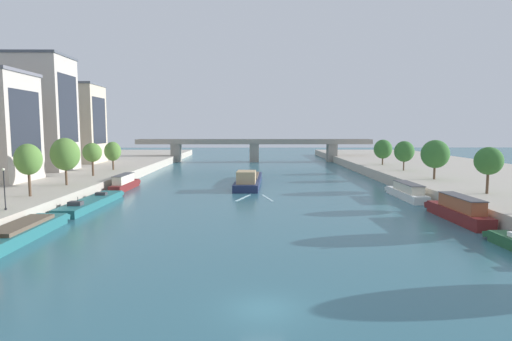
{
  "coord_description": "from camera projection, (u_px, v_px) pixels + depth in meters",
  "views": [
    {
      "loc": [
        -0.64,
        -22.85,
        10.28
      ],
      "look_at": [
        0.0,
        44.88,
        3.41
      ],
      "focal_mm": 29.36,
      "sensor_mm": 36.0,
      "label": 1
    }
  ],
  "objects": [
    {
      "name": "moored_boat_left_lone",
      "position": [
        92.0,
        202.0,
        55.14
      ],
      "size": [
        3.54,
        16.61,
        2.08
      ],
      "color": "#23666B",
      "rests_on": "ground"
    },
    {
      "name": "ground_plane",
      "position": [
        263.0,
        310.0,
        23.78
      ],
      "size": [
        400.0,
        400.0,
        0.0
      ],
      "primitive_type": "plane",
      "color": "#336675"
    },
    {
      "name": "barge_midriver",
      "position": [
        249.0,
        180.0,
        75.6
      ],
      "size": [
        5.24,
        22.32,
        3.21
      ],
      "color": "#1E284C",
      "rests_on": "ground"
    },
    {
      "name": "tree_left_by_lamp",
      "position": [
        65.0,
        154.0,
        61.3
      ],
      "size": [
        4.15,
        4.15,
        6.96
      ],
      "color": "brown",
      "rests_on": "quay_left"
    },
    {
      "name": "tree_left_end_of_row",
      "position": [
        113.0,
        151.0,
        84.08
      ],
      "size": [
        3.27,
        3.27,
        5.65
      ],
      "color": "brown",
      "rests_on": "quay_left"
    },
    {
      "name": "moored_boat_left_second",
      "position": [
        125.0,
        183.0,
        70.07
      ],
      "size": [
        2.07,
        11.73,
        2.63
      ],
      "color": "maroon",
      "rests_on": "ground"
    },
    {
      "name": "bridge_far",
      "position": [
        254.0,
        147.0,
        128.43
      ],
      "size": [
        71.93,
        4.4,
        6.92
      ],
      "color": "gray",
      "rests_on": "ground"
    },
    {
      "name": "tree_right_distant",
      "position": [
        404.0,
        151.0,
        82.66
      ],
      "size": [
        3.87,
        3.87,
        5.84
      ],
      "color": "brown",
      "rests_on": "quay_right"
    },
    {
      "name": "quay_left",
      "position": [
        31.0,
        178.0,
        78.01
      ],
      "size": [
        36.0,
        170.0,
        1.9
      ],
      "primitive_type": "cube",
      "color": "#B7AD9E",
      "rests_on": "ground"
    },
    {
      "name": "moored_boat_right_near",
      "position": [
        458.0,
        210.0,
        46.4
      ],
      "size": [
        2.4,
        12.12,
        2.87
      ],
      "color": "maroon",
      "rests_on": "ground"
    },
    {
      "name": "tree_left_nearest",
      "position": [
        28.0,
        160.0,
        51.18
      ],
      "size": [
        3.22,
        3.22,
        6.49
      ],
      "color": "brown",
      "rests_on": "quay_left"
    },
    {
      "name": "moored_boat_right_midway",
      "position": [
        407.0,
        192.0,
        61.34
      ],
      "size": [
        2.45,
        12.31,
        2.36
      ],
      "color": "silver",
      "rests_on": "ground"
    },
    {
      "name": "tree_right_midway",
      "position": [
        435.0,
        154.0,
        68.33
      ],
      "size": [
        4.49,
        4.49,
        6.46
      ],
      "color": "brown",
      "rests_on": "quay_right"
    },
    {
      "name": "moored_boat_left_near",
      "position": [
        6.0,
        235.0,
        36.66
      ],
      "size": [
        3.37,
        16.83,
        3.41
      ],
      "color": "#23666B",
      "rests_on": "ground"
    },
    {
      "name": "tree_right_nearest",
      "position": [
        383.0,
        149.0,
        95.6
      ],
      "size": [
        4.1,
        4.1,
        5.78
      ],
      "color": "brown",
      "rests_on": "quay_right"
    },
    {
      "name": "tree_left_third",
      "position": [
        92.0,
        153.0,
        73.52
      ],
      "size": [
        3.27,
        3.27,
        5.79
      ],
      "color": "brown",
      "rests_on": "quay_left"
    },
    {
      "name": "lamppost_left_bank",
      "position": [
        4.0,
        187.0,
        42.76
      ],
      "size": [
        0.28,
        0.28,
        4.33
      ],
      "color": "black",
      "rests_on": "quay_left"
    },
    {
      "name": "tree_right_third",
      "position": [
        489.0,
        161.0,
        53.28
      ],
      "size": [
        3.46,
        3.46,
        5.99
      ],
      "color": "brown",
      "rests_on": "quay_right"
    },
    {
      "name": "wake_behind_barge",
      "position": [
        255.0,
        198.0,
        61.78
      ],
      "size": [
        5.59,
        6.05,
        0.03
      ],
      "color": "#A5D1DB",
      "rests_on": "ground"
    },
    {
      "name": "quay_right",
      "position": [
        478.0,
        178.0,
        78.8
      ],
      "size": [
        36.0,
        170.0,
        1.9
      ],
      "primitive_type": "cube",
      "color": "#B7AD9E",
      "rests_on": "ground"
    },
    {
      "name": "building_left_far_end",
      "position": [
        73.0,
        123.0,
        100.84
      ],
      "size": [
        13.19,
        10.75,
        19.0
      ],
      "color": "beige",
      "rests_on": "quay_left"
    },
    {
      "name": "building_left_middle",
      "position": [
        33.0,
        113.0,
        82.35
      ],
      "size": [
        14.52,
        10.57,
        22.62
      ],
      "color": "#BCB2A8",
      "rests_on": "quay_left"
    }
  ]
}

